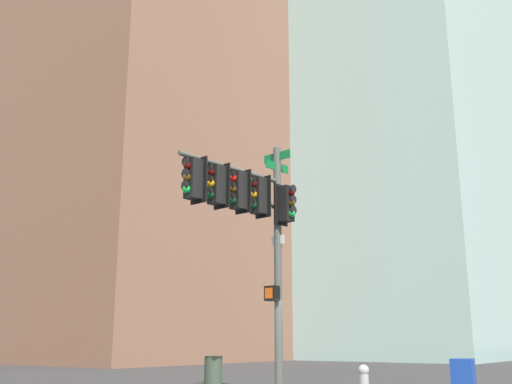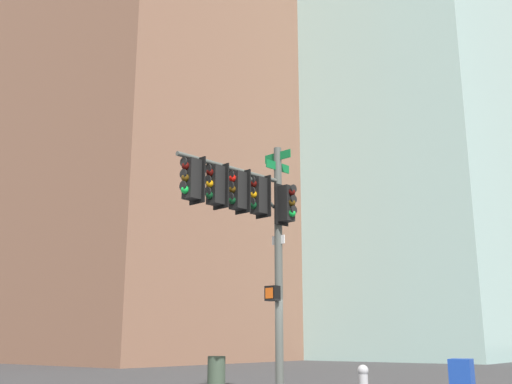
{
  "view_description": "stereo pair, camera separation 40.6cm",
  "coord_description": "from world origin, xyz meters",
  "px_view_note": "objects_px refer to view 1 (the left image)",
  "views": [
    {
      "loc": [
        -9.66,
        13.45,
        1.42
      ],
      "look_at": [
        -0.22,
        0.71,
        5.35
      ],
      "focal_mm": 42.19,
      "sensor_mm": 36.0,
      "label": 1
    },
    {
      "loc": [
        -9.99,
        13.21,
        1.42
      ],
      "look_at": [
        -0.22,
        0.71,
        5.35
      ],
      "focal_mm": 42.19,
      "sensor_mm": 36.0,
      "label": 2
    }
  ],
  "objects_px": {
    "fire_hydrant": "(364,382)",
    "litter_bin": "(213,372)",
    "signal_pole_assembly": "(251,213)",
    "newspaper_box": "(464,384)"
  },
  "relations": [
    {
      "from": "litter_bin",
      "to": "signal_pole_assembly",
      "type": "bearing_deg",
      "value": 143.68
    },
    {
      "from": "litter_bin",
      "to": "newspaper_box",
      "type": "xyz_separation_m",
      "value": [
        -8.34,
        1.65,
        0.05
      ]
    },
    {
      "from": "signal_pole_assembly",
      "to": "newspaper_box",
      "type": "height_order",
      "value": "signal_pole_assembly"
    },
    {
      "from": "fire_hydrant",
      "to": "litter_bin",
      "type": "xyz_separation_m",
      "value": [
        5.93,
        -1.49,
        0.0
      ]
    },
    {
      "from": "signal_pole_assembly",
      "to": "newspaper_box",
      "type": "bearing_deg",
      "value": 104.37
    },
    {
      "from": "litter_bin",
      "to": "newspaper_box",
      "type": "bearing_deg",
      "value": 168.81
    },
    {
      "from": "litter_bin",
      "to": "newspaper_box",
      "type": "height_order",
      "value": "newspaper_box"
    },
    {
      "from": "signal_pole_assembly",
      "to": "litter_bin",
      "type": "relative_size",
      "value": 7.17
    },
    {
      "from": "newspaper_box",
      "to": "signal_pole_assembly",
      "type": "bearing_deg",
      "value": -1.16
    },
    {
      "from": "fire_hydrant",
      "to": "litter_bin",
      "type": "relative_size",
      "value": 0.92
    }
  ]
}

